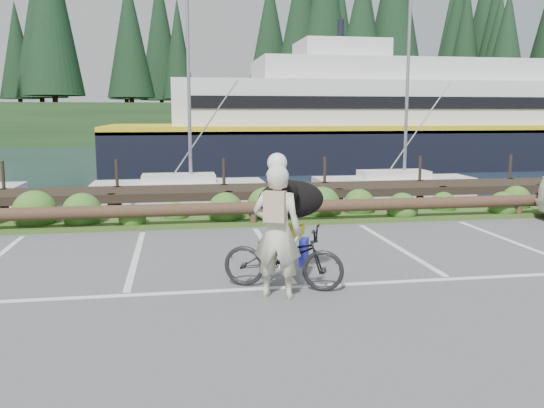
% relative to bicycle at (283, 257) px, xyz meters
% --- Properties ---
extents(ground, '(72.00, 72.00, 0.00)m').
position_rel_bicycle_xyz_m(ground, '(0.20, 0.42, -0.50)').
color(ground, '#505052').
extents(harbor_backdrop, '(170.00, 160.00, 30.00)m').
position_rel_bicycle_xyz_m(harbor_backdrop, '(0.60, 78.88, -0.50)').
color(harbor_backdrop, '#172639').
rests_on(harbor_backdrop, ground).
extents(vegetation_strip, '(34.00, 1.60, 0.10)m').
position_rel_bicycle_xyz_m(vegetation_strip, '(0.20, 5.72, -0.45)').
color(vegetation_strip, '#3D5B21').
rests_on(vegetation_strip, ground).
extents(log_rail, '(32.00, 0.30, 0.60)m').
position_rel_bicycle_xyz_m(log_rail, '(0.20, 5.02, -0.50)').
color(log_rail, '#443021').
rests_on(log_rail, ground).
extents(bicycle, '(2.01, 1.34, 1.00)m').
position_rel_bicycle_xyz_m(bicycle, '(0.00, 0.00, 0.00)').
color(bicycle, black).
rests_on(bicycle, ground).
extents(cyclist, '(0.85, 0.71, 1.98)m').
position_rel_bicycle_xyz_m(cyclist, '(-0.17, -0.41, 0.49)').
color(cyclist, beige).
rests_on(cyclist, ground).
extents(dog, '(0.91, 1.21, 0.63)m').
position_rel_bicycle_xyz_m(dog, '(0.23, 0.56, 0.81)').
color(dog, black).
rests_on(dog, bicycle).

